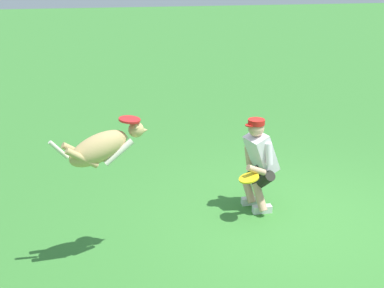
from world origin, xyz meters
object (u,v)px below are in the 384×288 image
(person, at_px, (259,161))
(frisbee_flying, at_px, (130,120))
(dog, at_px, (102,147))
(frisbee_held, at_px, (249,178))

(person, distance_m, frisbee_flying, 2.14)
(person, relative_size, dog, 1.23)
(frisbee_held, bearing_deg, frisbee_flying, 18.76)
(person, height_order, frisbee_flying, frisbee_flying)
(person, relative_size, frisbee_held, 4.93)
(frisbee_flying, bearing_deg, frisbee_held, -161.24)
(frisbee_flying, distance_m, frisbee_held, 1.90)
(dog, xyz_separation_m, frisbee_flying, (-0.31, -0.09, 0.26))
(dog, distance_m, frisbee_flying, 0.41)
(frisbee_held, bearing_deg, dog, 18.48)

